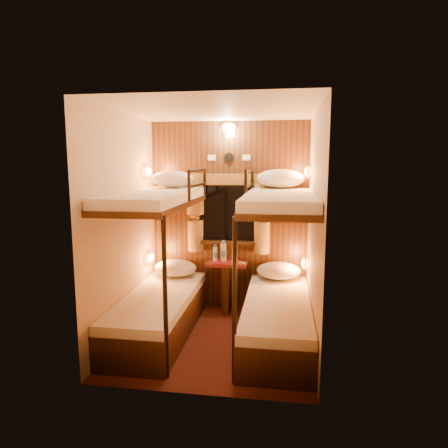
% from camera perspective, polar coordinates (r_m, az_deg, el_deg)
% --- Properties ---
extents(floor, '(2.10, 2.10, 0.00)m').
position_cam_1_polar(floor, '(4.48, -1.16, -16.12)').
color(floor, '#3C1910').
rests_on(floor, ground).
extents(ceiling, '(2.10, 2.10, 0.00)m').
position_cam_1_polar(ceiling, '(4.10, -1.27, 15.97)').
color(ceiling, silver).
rests_on(ceiling, wall_back).
extents(wall_back, '(2.40, 0.00, 2.40)m').
position_cam_1_polar(wall_back, '(5.15, 0.75, 1.10)').
color(wall_back, '#C6B293').
rests_on(wall_back, floor).
extents(wall_front, '(2.40, 0.00, 2.40)m').
position_cam_1_polar(wall_front, '(3.11, -4.46, -3.96)').
color(wall_front, '#C6B293').
rests_on(wall_front, floor).
extents(wall_left, '(0.00, 2.40, 2.40)m').
position_cam_1_polar(wall_left, '(4.40, -14.15, -0.46)').
color(wall_left, '#C6B293').
rests_on(wall_left, floor).
extents(wall_right, '(0.00, 2.40, 2.40)m').
position_cam_1_polar(wall_right, '(4.08, 12.78, -1.13)').
color(wall_right, '#C6B293').
rests_on(wall_right, floor).
extents(back_panel, '(2.00, 0.03, 2.40)m').
position_cam_1_polar(back_panel, '(5.14, 0.72, 1.08)').
color(back_panel, '#311D0D').
rests_on(back_panel, floor).
extents(bunk_left, '(0.72, 1.90, 1.82)m').
position_cam_1_polar(bunk_left, '(4.49, -9.30, -8.55)').
color(bunk_left, '#311D0D').
rests_on(bunk_left, floor).
extents(bunk_right, '(0.72, 1.90, 1.82)m').
position_cam_1_polar(bunk_right, '(4.29, 7.66, -9.34)').
color(bunk_right, '#311D0D').
rests_on(bunk_right, floor).
extents(window, '(1.00, 0.12, 0.79)m').
position_cam_1_polar(window, '(5.11, 0.68, 0.82)').
color(window, black).
rests_on(window, back_panel).
extents(curtains, '(1.10, 0.22, 1.00)m').
position_cam_1_polar(curtains, '(5.07, 0.63, 1.70)').
color(curtains, olive).
rests_on(curtains, back_panel).
extents(back_fixtures, '(0.54, 0.09, 0.48)m').
position_cam_1_polar(back_fixtures, '(5.07, 0.69, 12.83)').
color(back_fixtures, black).
rests_on(back_fixtures, back_panel).
extents(reading_lamps, '(2.00, 0.20, 1.25)m').
position_cam_1_polar(reading_lamps, '(4.80, 0.19, 1.03)').
color(reading_lamps, orange).
rests_on(reading_lamps, wall_left).
extents(table, '(0.50, 0.34, 0.66)m').
position_cam_1_polar(table, '(5.12, 0.43, -7.93)').
color(table, '#5A1814').
rests_on(table, floor).
extents(bottle_left, '(0.06, 0.06, 0.21)m').
position_cam_1_polar(bottle_left, '(5.06, -1.24, -4.31)').
color(bottle_left, '#99BFE5').
rests_on(bottle_left, table).
extents(bottle_right, '(0.08, 0.08, 0.27)m').
position_cam_1_polar(bottle_right, '(5.05, -0.09, -4.06)').
color(bottle_right, '#99BFE5').
rests_on(bottle_right, table).
extents(sachet_a, '(0.10, 0.08, 0.01)m').
position_cam_1_polar(sachet_a, '(4.99, 2.59, -5.54)').
color(sachet_a, silver).
rests_on(sachet_a, table).
extents(sachet_b, '(0.08, 0.07, 0.01)m').
position_cam_1_polar(sachet_b, '(5.01, 1.44, -5.49)').
color(sachet_b, silver).
rests_on(sachet_b, table).
extents(pillow_lower_left, '(0.54, 0.38, 0.21)m').
position_cam_1_polar(pillow_lower_left, '(5.13, -6.94, -6.24)').
color(pillow_lower_left, white).
rests_on(pillow_lower_left, bunk_left).
extents(pillow_lower_right, '(0.54, 0.39, 0.21)m').
position_cam_1_polar(pillow_lower_right, '(5.01, 7.82, -6.62)').
color(pillow_lower_right, white).
rests_on(pillow_lower_right, bunk_right).
extents(pillow_upper_left, '(0.52, 0.37, 0.20)m').
position_cam_1_polar(pillow_upper_left, '(4.90, -7.39, 6.38)').
color(pillow_upper_left, white).
rests_on(pillow_upper_left, bunk_left).
extents(pillow_upper_right, '(0.57, 0.41, 0.22)m').
position_cam_1_polar(pillow_upper_right, '(4.83, 8.09, 6.46)').
color(pillow_upper_right, white).
rests_on(pillow_upper_right, bunk_right).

